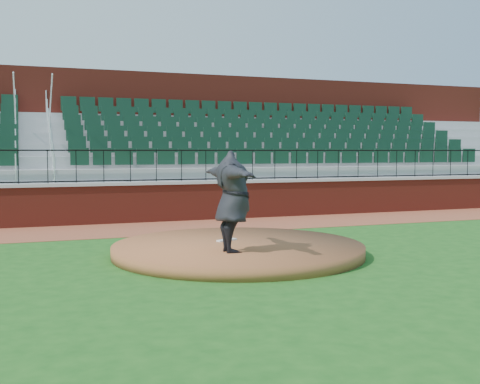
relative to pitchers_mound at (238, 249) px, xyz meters
name	(u,v)px	position (x,y,z in m)	size (l,w,h in m)	color
ground	(264,256)	(0.46, -0.37, -0.12)	(90.00, 90.00, 0.00)	#1A4F16
warning_track	(195,226)	(0.46, 5.03, -0.12)	(34.00, 3.20, 0.01)	brown
field_wall	(182,202)	(0.46, 6.63, 0.47)	(34.00, 0.35, 1.20)	maroon
wall_cap	(182,183)	(0.46, 6.63, 1.12)	(34.00, 0.45, 0.10)	#B7B7B7
wall_railing	(181,166)	(0.46, 6.63, 1.67)	(34.00, 0.05, 1.00)	black
seating_stands	(163,150)	(0.46, 9.35, 2.18)	(34.00, 5.10, 4.60)	gray
concourse_wall	(147,140)	(0.46, 12.15, 2.62)	(34.00, 0.50, 5.50)	maroon
pitchers_mound	(238,249)	(0.00, 0.00, 0.00)	(5.48, 5.48, 0.25)	brown
pitching_rubber	(227,240)	(-0.10, 0.47, 0.14)	(0.52, 0.13, 0.03)	white
pitcher	(232,202)	(-0.48, -0.98, 1.14)	(2.50, 0.68, 2.04)	black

